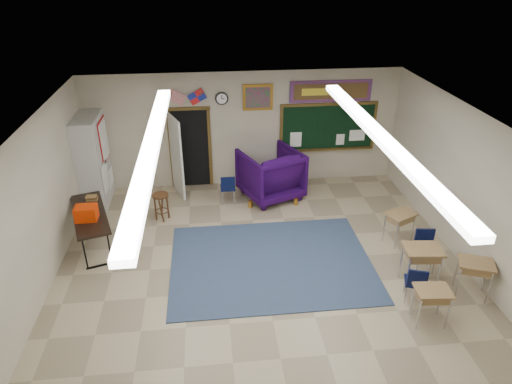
{
  "coord_description": "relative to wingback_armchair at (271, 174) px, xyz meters",
  "views": [
    {
      "loc": [
        -0.93,
        -6.59,
        5.53
      ],
      "look_at": [
        -0.03,
        1.5,
        1.26
      ],
      "focal_mm": 32.0,
      "sensor_mm": 36.0,
      "label": 1
    }
  ],
  "objects": [
    {
      "name": "floor",
      "position": [
        -0.58,
        -3.63,
        -0.63
      ],
      "size": [
        9.0,
        9.0,
        0.0
      ],
      "primitive_type": "plane",
      "color": "tan",
      "rests_on": "ground"
    },
    {
      "name": "back_wall",
      "position": [
        -0.58,
        0.87,
        0.87
      ],
      "size": [
        8.0,
        0.04,
        3.0
      ],
      "primitive_type": "cube",
      "color": "beige",
      "rests_on": "floor"
    },
    {
      "name": "left_wall",
      "position": [
        -4.58,
        -3.63,
        0.87
      ],
      "size": [
        0.04,
        9.0,
        3.0
      ],
      "primitive_type": "cube",
      "color": "beige",
      "rests_on": "floor"
    },
    {
      "name": "right_wall",
      "position": [
        3.42,
        -3.63,
        0.87
      ],
      "size": [
        0.04,
        9.0,
        3.0
      ],
      "primitive_type": "cube",
      "color": "beige",
      "rests_on": "floor"
    },
    {
      "name": "ceiling",
      "position": [
        -0.58,
        -3.63,
        2.37
      ],
      "size": [
        8.0,
        9.0,
        0.04
      ],
      "primitive_type": "cube",
      "color": "silver",
      "rests_on": "back_wall"
    },
    {
      "name": "area_rug",
      "position": [
        -0.38,
        -2.83,
        -0.62
      ],
      "size": [
        4.0,
        3.0,
        0.02
      ],
      "primitive_type": "cube",
      "color": "#2F3E5B",
      "rests_on": "floor"
    },
    {
      "name": "fluorescent_strips",
      "position": [
        -0.58,
        -3.63,
        2.31
      ],
      "size": [
        3.86,
        6.0,
        0.1
      ],
      "primitive_type": null,
      "color": "white",
      "rests_on": "ceiling"
    },
    {
      "name": "doorway",
      "position": [
        -2.08,
        0.72,
        0.43
      ],
      "size": [
        1.1,
        0.89,
        2.16
      ],
      "color": "black",
      "rests_on": "back_wall"
    },
    {
      "name": "chalkboard",
      "position": [
        1.62,
        0.83,
        0.84
      ],
      "size": [
        2.55,
        0.14,
        1.3
      ],
      "color": "#523C17",
      "rests_on": "back_wall"
    },
    {
      "name": "bulletin_board",
      "position": [
        1.62,
        0.84,
        1.82
      ],
      "size": [
        2.1,
        0.05,
        0.55
      ],
      "color": "#B11E0F",
      "rests_on": "back_wall"
    },
    {
      "name": "framed_art_print",
      "position": [
        -0.23,
        0.84,
        1.72
      ],
      "size": [
        0.75,
        0.05,
        0.65
      ],
      "color": "#AA7321",
      "rests_on": "back_wall"
    },
    {
      "name": "wall_clock",
      "position": [
        -1.13,
        0.84,
        1.72
      ],
      "size": [
        0.32,
        0.05,
        0.32
      ],
      "color": "black",
      "rests_on": "back_wall"
    },
    {
      "name": "wall_flags",
      "position": [
        -1.98,
        0.81,
        1.85
      ],
      "size": [
        1.16,
        0.06,
        0.7
      ],
      "primitive_type": null,
      "color": "red",
      "rests_on": "back_wall"
    },
    {
      "name": "storage_cabinet",
      "position": [
        -4.29,
        0.22,
        0.47
      ],
      "size": [
        0.59,
        1.25,
        2.2
      ],
      "color": "#B7B6B1",
      "rests_on": "floor"
    },
    {
      "name": "wingback_armchair",
      "position": [
        0.0,
        0.0,
        0.0
      ],
      "size": [
        1.76,
        1.78,
        1.25
      ],
      "primitive_type": "imported",
      "rotation": [
        0.0,
        0.0,
        3.54
      ],
      "color": "#1F0537",
      "rests_on": "floor"
    },
    {
      "name": "student_chair_reading",
      "position": [
        -1.09,
        -0.2,
        -0.25
      ],
      "size": [
        0.38,
        0.38,
        0.76
      ],
      "primitive_type": null,
      "rotation": [
        0.0,
        0.0,
        3.15
      ],
      "color": "black",
      "rests_on": "floor"
    },
    {
      "name": "student_chair_desk_a",
      "position": [
        1.99,
        -4.19,
        -0.25
      ],
      "size": [
        0.48,
        0.48,
        0.75
      ],
      "primitive_type": null,
      "rotation": [
        0.0,
        0.0,
        2.81
      ],
      "color": "black",
      "rests_on": "floor"
    },
    {
      "name": "student_chair_desk_b",
      "position": [
        2.55,
        -3.37,
        -0.21
      ],
      "size": [
        0.47,
        0.47,
        0.83
      ],
      "primitive_type": null,
      "rotation": [
        0.0,
        0.0,
        -0.14
      ],
      "color": "black",
      "rests_on": "floor"
    },
    {
      "name": "student_desk_front_left",
      "position": [
        2.26,
        -3.79,
        -0.17
      ],
      "size": [
        0.72,
        0.57,
        0.81
      ],
      "rotation": [
        0.0,
        0.0,
        -0.1
      ],
      "color": "olive",
      "rests_on": "floor"
    },
    {
      "name": "student_desk_front_right",
      "position": [
        2.43,
        -2.37,
        -0.23
      ],
      "size": [
        0.72,
        0.65,
        0.71
      ],
      "rotation": [
        0.0,
        0.0,
        0.44
      ],
      "color": "olive",
      "rests_on": "floor"
    },
    {
      "name": "student_desk_back_left",
      "position": [
        2.01,
        -4.76,
        -0.24
      ],
      "size": [
        0.61,
        0.48,
        0.68
      ],
      "rotation": [
        0.0,
        0.0,
        -0.09
      ],
      "color": "olive",
      "rests_on": "floor"
    },
    {
      "name": "student_desk_back_right",
      "position": [
        3.07,
        -4.18,
        -0.22
      ],
      "size": [
        0.73,
        0.64,
        0.72
      ],
      "rotation": [
        0.0,
        0.0,
        -0.38
      ],
      "color": "olive",
      "rests_on": "floor"
    },
    {
      "name": "folding_table",
      "position": [
        -4.03,
        -1.78,
        -0.2
      ],
      "size": [
        1.17,
        1.99,
        1.08
      ],
      "rotation": [
        0.0,
        0.0,
        0.3
      ],
      "color": "black",
      "rests_on": "floor"
    },
    {
      "name": "wooden_stool",
      "position": [
        -2.66,
        -0.86,
        -0.29
      ],
      "size": [
        0.37,
        0.37,
        0.65
      ],
      "color": "#432814",
      "rests_on": "floor"
    }
  ]
}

